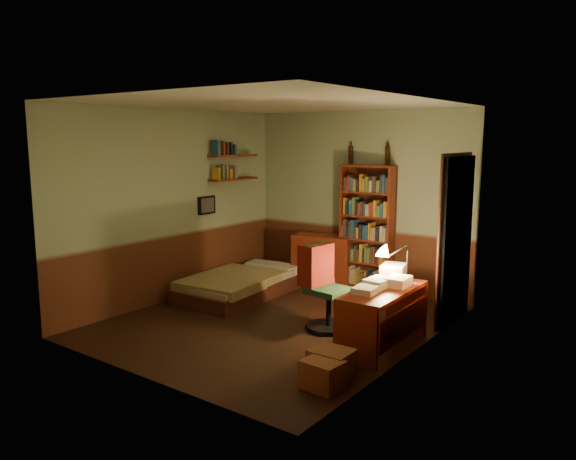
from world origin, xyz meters
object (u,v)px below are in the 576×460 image
Objects in this scene: desk_lamp at (408,253)px; bed at (240,277)px; desk at (383,319)px; office_chair at (329,288)px; cardboard_box_b at (331,364)px; bookshelf at (366,229)px; dresser at (323,261)px; cardboard_box_a at (323,375)px; mini_stereo at (352,231)px.

bed is at bearing 157.82° from desk_lamp.
office_chair is at bearing 167.01° from desk.
bed reaches higher than cardboard_box_b.
bed is at bearing -143.53° from bookshelf.
dresser is 2.29× the size of cardboard_box_b.
desk_lamp is at bearing -47.68° from dresser.
dresser is 0.72× the size of desk.
office_chair is at bearing -81.31° from bookshelf.
bookshelf reaches higher than desk.
cardboard_box_b is at bearing -93.95° from desk.
desk_lamp is at bearing -54.13° from bookshelf.
bed is 2.07× the size of dresser.
dresser is (0.66, 1.14, 0.12)m from bed.
desk is 3.51× the size of cardboard_box_a.
cardboard_box_a is at bearing -109.19° from desk_lamp.
office_chair is 2.90× the size of cardboard_box_a.
bookshelf is 1.84× the size of office_chair.
cardboard_box_a is 0.90× the size of cardboard_box_b.
office_chair is (0.70, -1.75, -0.36)m from mini_stereo.
cardboard_box_a is (1.24, -3.06, -0.79)m from bookshelf.
dresser is 2.60m from desk.
bookshelf reaches higher than cardboard_box_b.
bookshelf is 5.33× the size of cardboard_box_a.
mini_stereo is 2.13m from desk_lamp.
cardboard_box_b is (-0.04, -0.94, -0.19)m from desk.
cardboard_box_b is (2.51, -1.59, -0.13)m from bed.
bed is at bearing 147.71° from cardboard_box_b.
desk_lamp is 1.87× the size of cardboard_box_a.
cardboard_box_b is at bearing -49.55° from office_chair.
dresser reaches higher than cardboard_box_b.
cardboard_box_b is at bearing -70.50° from mini_stereo.
bookshelf is 3.15m from cardboard_box_b.
bed is 0.99× the size of bookshelf.
mini_stereo is 1.92m from office_chair.
cardboard_box_a is at bearing -71.42° from mini_stereo.
bed is at bearing -137.69° from mini_stereo.
cardboard_box_a is (0.79, -1.35, -0.37)m from office_chair.
desk is 1.20m from cardboard_box_a.
mini_stereo is 0.46× the size of desk_lamp.
mini_stereo is at bearing 118.93° from office_chair.
cardboard_box_b reaches higher than cardboard_box_a.
cardboard_box_a is (2.57, -1.83, -0.14)m from bed.
cardboard_box_b is at bearing -111.98° from desk_lamp.
bookshelf is (0.67, 0.08, 0.53)m from dresser.
desk is at bearing 87.32° from cardboard_box_b.
dresser is 1.36× the size of desk_lamp.
bookshelf is 1.92m from desk_lamp.
office_chair reaches higher than dresser.
mini_stereo reaches higher than desk.
mini_stereo is 2.47m from desk.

